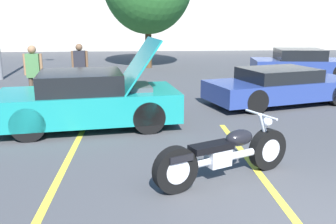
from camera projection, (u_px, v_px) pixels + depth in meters
name	position (u px, v px, depth m)	size (l,w,h in m)	color
parking_stripe_foreground	(57.00, 181.00, 5.78)	(0.12, 5.76, 0.01)	yellow
parking_stripe_middle	(260.00, 175.00, 6.01)	(0.12, 5.76, 0.01)	yellow
far_building	(168.00, 19.00, 30.08)	(32.00, 4.20, 4.40)	beige
motorcycle	(224.00, 155.00, 5.74)	(2.29, 1.21, 0.98)	black
show_car_hood_open	(90.00, 100.00, 8.53)	(4.23, 2.40, 2.01)	teal
parked_car_right_row	(302.00, 64.00, 15.74)	(4.30, 2.32, 1.20)	navy
parked_car_mid_row	(281.00, 86.00, 10.87)	(4.75, 2.89, 1.05)	navy
spectator_near_motorcycle	(34.00, 71.00, 10.41)	(0.52, 0.23, 1.72)	brown
spectator_far_lot	(80.00, 65.00, 11.86)	(0.52, 0.22, 1.67)	#333338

